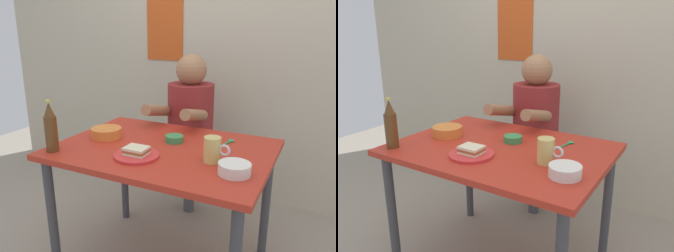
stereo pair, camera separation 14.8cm
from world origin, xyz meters
TOP-DOWN VIEW (x-y plane):
  - wall_back at (-0.00, 1.05)m, footprint 4.40×0.09m
  - dining_table at (0.00, 0.00)m, footprint 1.10×0.80m
  - stool at (-0.11, 0.63)m, footprint 0.34×0.34m
  - person_seated at (-0.11, 0.62)m, footprint 0.33×0.56m
  - plate_orange at (-0.05, -0.18)m, footprint 0.22×0.22m
  - sandwich at (-0.05, -0.18)m, footprint 0.11×0.09m
  - beer_mug at (0.29, -0.08)m, footprint 0.13×0.08m
  - beer_bottle at (-0.47, -0.30)m, footprint 0.06×0.06m
  - soup_bowl_orange at (-0.36, -0.01)m, footprint 0.17×0.17m
  - dip_bowl_green at (0.01, 0.10)m, footprint 0.10×0.10m
  - rice_bowl_white at (0.42, -0.17)m, footprint 0.14×0.14m
  - spoon at (0.29, 0.22)m, footprint 0.05×0.12m

SIDE VIEW (x-z plane):
  - stool at x=-0.11m, z-range 0.12..0.57m
  - dining_table at x=0.00m, z-range 0.28..1.02m
  - spoon at x=0.29m, z-range 0.74..0.75m
  - plate_orange at x=-0.05m, z-range 0.74..0.75m
  - dip_bowl_green at x=0.01m, z-range 0.74..0.78m
  - person_seated at x=-0.11m, z-range 0.41..1.13m
  - rice_bowl_white at x=0.42m, z-range 0.74..0.79m
  - soup_bowl_orange at x=-0.36m, z-range 0.74..0.80m
  - sandwich at x=-0.05m, z-range 0.75..0.79m
  - beer_mug at x=0.29m, z-range 0.74..0.86m
  - beer_bottle at x=-0.47m, z-range 0.73..0.99m
  - wall_back at x=0.00m, z-range 0.00..2.60m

